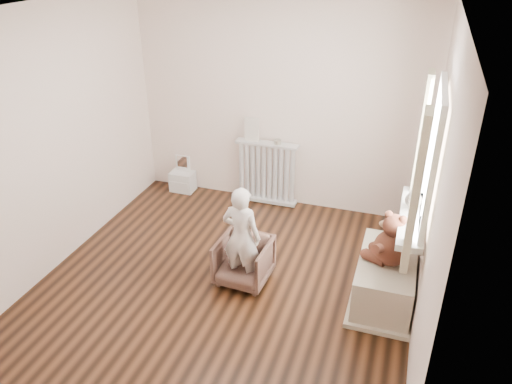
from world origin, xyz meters
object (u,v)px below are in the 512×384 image
(toy_bench, at_px, (385,281))
(teddy_bear, at_px, (392,243))
(child, at_px, (241,237))
(plush_cat, at_px, (414,198))
(armchair, at_px, (244,261))
(toy_vanity, at_px, (182,172))
(radiator, at_px, (266,175))

(toy_bench, distance_m, teddy_bear, 0.47)
(child, height_order, plush_cat, plush_cat)
(armchair, relative_size, toy_bench, 0.53)
(toy_bench, bearing_deg, child, -171.66)
(toy_vanity, height_order, plush_cat, plush_cat)
(child, bearing_deg, radiator, -77.27)
(radiator, bearing_deg, armchair, -80.61)
(toy_vanity, bearing_deg, armchair, -48.08)
(child, relative_size, toy_bench, 1.08)
(radiator, xyz_separation_m, toy_bench, (1.64, -1.49, -0.19))
(toy_vanity, xyz_separation_m, child, (1.45, -1.66, 0.27))
(armchair, height_order, plush_cat, plush_cat)
(child, xyz_separation_m, plush_cat, (1.50, 0.44, 0.45))
(radiator, distance_m, child, 1.72)
(child, distance_m, toy_bench, 1.42)
(child, bearing_deg, toy_vanity, -45.33)
(armchair, height_order, toy_bench, armchair)
(radiator, height_order, armchair, radiator)
(armchair, distance_m, plush_cat, 1.73)
(teddy_bear, bearing_deg, radiator, 159.07)
(teddy_bear, distance_m, plush_cat, 0.47)
(child, relative_size, teddy_bear, 2.06)
(child, distance_m, teddy_bear, 1.39)
(toy_bench, bearing_deg, toy_vanity, 152.52)
(teddy_bear, height_order, plush_cat, plush_cat)
(toy_bench, height_order, teddy_bear, teddy_bear)
(teddy_bear, bearing_deg, child, -151.83)
(toy_bench, xyz_separation_m, teddy_bear, (0.01, -0.06, 0.47))
(radiator, xyz_separation_m, plush_cat, (1.78, -1.25, 0.61))
(radiator, bearing_deg, plush_cat, -35.16)
(radiator, xyz_separation_m, teddy_bear, (1.65, -1.55, 0.28))
(toy_vanity, height_order, toy_bench, toy_vanity)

